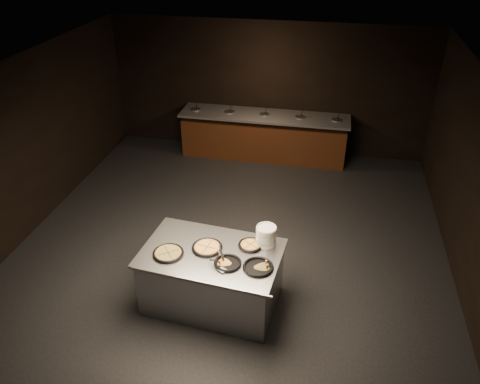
{
  "coord_description": "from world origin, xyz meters",
  "views": [
    {
      "loc": [
        1.38,
        -5.92,
        4.82
      ],
      "look_at": [
        0.12,
        0.3,
        0.99
      ],
      "focal_mm": 35.0,
      "sensor_mm": 36.0,
      "label": 1
    }
  ],
  "objects_px": {
    "pan_cheese_whole": "(207,247)",
    "serving_counter": "(212,278)",
    "plate_stack": "(266,236)",
    "pan_veggie_whole": "(168,253)"
  },
  "relations": [
    {
      "from": "serving_counter",
      "to": "pan_cheese_whole",
      "type": "xyz_separation_m",
      "value": [
        -0.07,
        0.07,
        0.48
      ]
    },
    {
      "from": "serving_counter",
      "to": "pan_veggie_whole",
      "type": "xyz_separation_m",
      "value": [
        -0.55,
        -0.16,
        0.48
      ]
    },
    {
      "from": "pan_cheese_whole",
      "to": "serving_counter",
      "type": "bearing_deg",
      "value": -42.79
    },
    {
      "from": "pan_veggie_whole",
      "to": "pan_cheese_whole",
      "type": "bearing_deg",
      "value": 25.09
    },
    {
      "from": "pan_veggie_whole",
      "to": "pan_cheese_whole",
      "type": "height_order",
      "value": "same"
    },
    {
      "from": "plate_stack",
      "to": "pan_cheese_whole",
      "type": "relative_size",
      "value": 0.69
    },
    {
      "from": "serving_counter",
      "to": "plate_stack",
      "type": "distance_m",
      "value": 0.97
    },
    {
      "from": "pan_veggie_whole",
      "to": "pan_cheese_whole",
      "type": "relative_size",
      "value": 1.0
    },
    {
      "from": "plate_stack",
      "to": "pan_cheese_whole",
      "type": "height_order",
      "value": "plate_stack"
    },
    {
      "from": "serving_counter",
      "to": "pan_veggie_whole",
      "type": "relative_size",
      "value": 4.71
    }
  ]
}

